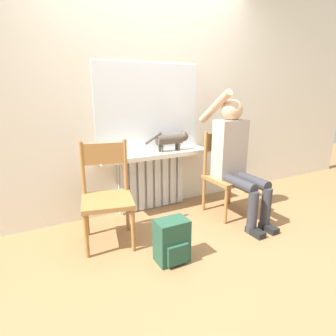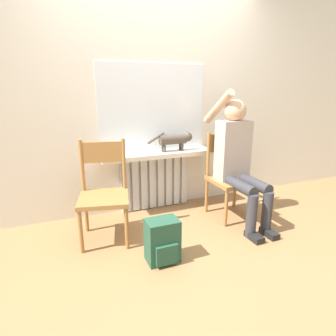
{
  "view_description": "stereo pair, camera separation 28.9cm",
  "coord_description": "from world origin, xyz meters",
  "px_view_note": "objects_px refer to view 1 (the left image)",
  "views": [
    {
      "loc": [
        -1.31,
        -1.71,
        1.38
      ],
      "look_at": [
        0.0,
        0.75,
        0.59
      ],
      "focal_mm": 30.0,
      "sensor_mm": 36.0,
      "label": 1
    },
    {
      "loc": [
        -1.04,
        -1.83,
        1.38
      ],
      "look_at": [
        0.0,
        0.75,
        0.59
      ],
      "focal_mm": 30.0,
      "sensor_mm": 36.0,
      "label": 2
    }
  ],
  "objects_px": {
    "person": "(235,154)",
    "cat": "(173,139)",
    "chair_right": "(227,173)",
    "chair_left": "(107,194)",
    "backpack": "(172,241)"
  },
  "relations": [
    {
      "from": "chair_right",
      "to": "chair_left",
      "type": "bearing_deg",
      "value": 179.15
    },
    {
      "from": "chair_right",
      "to": "cat",
      "type": "distance_m",
      "value": 0.72
    },
    {
      "from": "chair_right",
      "to": "cat",
      "type": "relative_size",
      "value": 1.72
    },
    {
      "from": "person",
      "to": "cat",
      "type": "xyz_separation_m",
      "value": [
        -0.48,
        0.52,
        0.12
      ]
    },
    {
      "from": "chair_left",
      "to": "person",
      "type": "bearing_deg",
      "value": 7.77
    },
    {
      "from": "cat",
      "to": "backpack",
      "type": "distance_m",
      "value": 1.29
    },
    {
      "from": "chair_right",
      "to": "cat",
      "type": "bearing_deg",
      "value": 139.0
    },
    {
      "from": "person",
      "to": "backpack",
      "type": "relative_size",
      "value": 3.79
    },
    {
      "from": "chair_left",
      "to": "cat",
      "type": "distance_m",
      "value": 1.05
    },
    {
      "from": "chair_right",
      "to": "person",
      "type": "xyz_separation_m",
      "value": [
        0.0,
        -0.12,
        0.24
      ]
    },
    {
      "from": "person",
      "to": "backpack",
      "type": "bearing_deg",
      "value": -156.13
    },
    {
      "from": "chair_left",
      "to": "backpack",
      "type": "distance_m",
      "value": 0.73
    },
    {
      "from": "chair_left",
      "to": "cat",
      "type": "height_order",
      "value": "chair_left"
    },
    {
      "from": "cat",
      "to": "chair_left",
      "type": "bearing_deg",
      "value": -155.9
    },
    {
      "from": "person",
      "to": "backpack",
      "type": "xyz_separation_m",
      "value": [
        -1.01,
        -0.45,
        -0.53
      ]
    }
  ]
}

